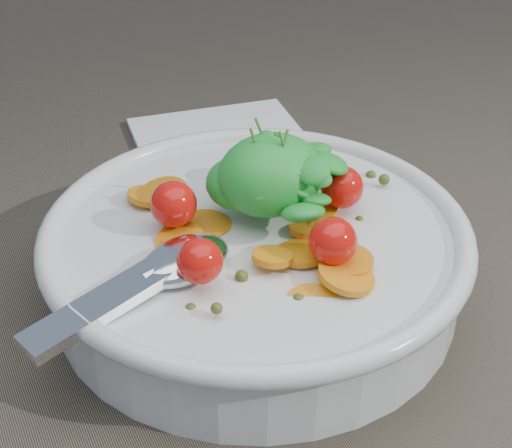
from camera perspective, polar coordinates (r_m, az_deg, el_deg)
name	(u,v)px	position (r m, az deg, el deg)	size (l,w,h in m)	color
ground	(233,271)	(0.53, -1.71, -3.43)	(6.00, 6.00, 0.00)	brown
bowl	(256,254)	(0.49, 0.00, -2.16)	(0.29, 0.27, 0.11)	silver
napkin	(222,141)	(0.69, -2.51, 6.07)	(0.14, 0.13, 0.01)	white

